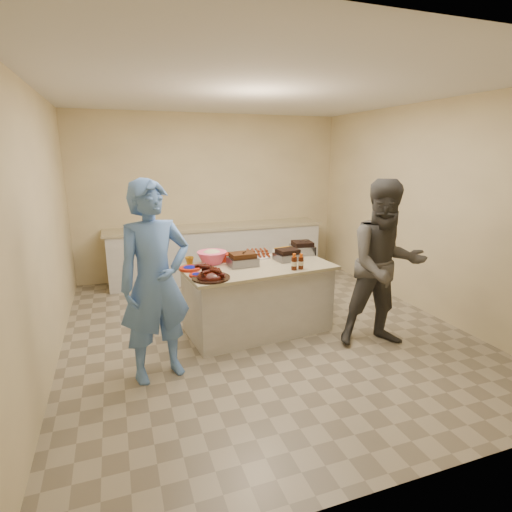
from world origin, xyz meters
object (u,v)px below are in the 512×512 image
object	(u,v)px
guest_blue	(161,374)
guest_gray	(378,343)
mustard_bottle	(243,265)
plastic_cup	(190,265)
bbq_bottle_a	(294,270)
bbq_bottle_b	(301,269)
coleslaw_bowl	(212,263)
roasting_pan	(302,254)
island	(257,330)
rib_platter	(211,279)

from	to	relation	value
guest_blue	guest_gray	distance (m)	2.39
mustard_bottle	plastic_cup	distance (m)	0.62
bbq_bottle_a	bbq_bottle_b	bearing A→B (deg)	3.00
plastic_cup	coleslaw_bowl	bearing A→B (deg)	-4.16
coleslaw_bowl	plastic_cup	distance (m)	0.26
guest_gray	roasting_pan	bearing A→B (deg)	124.80
island	coleslaw_bowl	xyz separation A→B (m)	(-0.47, 0.26, 0.81)
roasting_pan	plastic_cup	size ratio (longest dim) A/B	2.76
bbq_bottle_b	bbq_bottle_a	bearing A→B (deg)	-177.00
mustard_bottle	plastic_cup	bearing A→B (deg)	159.27
rib_platter	mustard_bottle	xyz separation A→B (m)	(0.47, 0.38, 0.00)
island	bbq_bottle_b	size ratio (longest dim) A/B	9.75
island	coleslaw_bowl	bearing A→B (deg)	145.23
roasting_pan	coleslaw_bowl	bearing A→B (deg)	-169.75
bbq_bottle_a	guest_blue	distance (m)	1.76
roasting_pan	coleslaw_bowl	distance (m)	1.20
bbq_bottle_b	roasting_pan	bearing A→B (deg)	62.87
plastic_cup	guest_gray	world-z (taller)	plastic_cup
bbq_bottle_a	guest_blue	xyz separation A→B (m)	(-1.53, -0.33, -0.81)
island	roasting_pan	size ratio (longest dim) A/B	6.10
island	roasting_pan	bearing A→B (deg)	18.31
rib_platter	bbq_bottle_a	size ratio (longest dim) A/B	2.13
mustard_bottle	bbq_bottle_a	bearing A→B (deg)	-37.89
bbq_bottle_b	guest_gray	xyz separation A→B (m)	(0.76, -0.48, -0.81)
roasting_pan	mustard_bottle	bearing A→B (deg)	-156.27
rib_platter	guest_blue	size ratio (longest dim) A/B	0.21
plastic_cup	guest_gray	bearing A→B (deg)	-29.14
coleslaw_bowl	bbq_bottle_a	xyz separation A→B (m)	(0.79, -0.57, 0.00)
rib_platter	coleslaw_bowl	bearing A→B (deg)	75.45
rib_platter	plastic_cup	xyz separation A→B (m)	(-0.11, 0.60, 0.00)
rib_platter	mustard_bottle	distance (m)	0.60
coleslaw_bowl	bbq_bottle_a	distance (m)	0.98
bbq_bottle_a	plastic_cup	bearing A→B (deg)	150.78
mustard_bottle	guest_blue	xyz separation A→B (m)	(-1.05, -0.70, -0.81)
bbq_bottle_a	roasting_pan	bearing A→B (deg)	57.15
island	bbq_bottle_a	world-z (taller)	bbq_bottle_a
bbq_bottle_a	island	bearing A→B (deg)	136.25
roasting_pan	plastic_cup	xyz separation A→B (m)	(-1.46, -0.04, 0.00)
coleslaw_bowl	plastic_cup	xyz separation A→B (m)	(-0.26, 0.02, 0.00)
coleslaw_bowl	guest_blue	world-z (taller)	coleslaw_bowl
rib_platter	bbq_bottle_b	xyz separation A→B (m)	(1.03, 0.01, 0.00)
bbq_bottle_a	plastic_cup	distance (m)	1.21
plastic_cup	guest_blue	bearing A→B (deg)	-117.41
coleslaw_bowl	guest_blue	size ratio (longest dim) A/B	0.19
guest_gray	coleslaw_bowl	bearing A→B (deg)	160.59
rib_platter	coleslaw_bowl	size ratio (longest dim) A/B	1.13
mustard_bottle	guest_blue	bearing A→B (deg)	-146.44
island	bbq_bottle_a	xyz separation A→B (m)	(0.32, -0.31, 0.81)
plastic_cup	guest_gray	size ratio (longest dim) A/B	0.06
rib_platter	coleslaw_bowl	world-z (taller)	coleslaw_bowl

